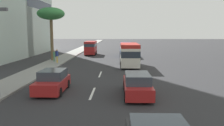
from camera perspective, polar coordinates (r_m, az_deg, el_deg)
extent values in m
plane|color=#2D2D30|center=(34.66, -1.52, 0.63)|extent=(198.00, 198.00, 0.00)
cube|color=gray|center=(35.70, -12.85, 0.77)|extent=(162.00, 2.95, 0.15)
cube|color=silver|center=(16.46, -4.88, -7.49)|extent=(3.20, 0.16, 0.01)
cube|color=silver|center=(23.56, -2.94, -2.79)|extent=(3.20, 0.16, 0.01)
cube|color=#A51E1E|center=(43.23, -5.30, 3.84)|extent=(4.62, 1.91, 2.32)
cube|color=#2D3842|center=(43.20, -5.31, 4.52)|extent=(4.63, 1.91, 0.56)
cylinder|color=black|center=(41.85, -4.27, 2.35)|extent=(0.72, 0.24, 0.72)
cylinder|color=black|center=(42.06, -6.73, 2.35)|extent=(0.72, 0.24, 0.72)
cylinder|color=black|center=(44.59, -3.92, 2.70)|extent=(0.72, 0.24, 0.72)
cylinder|color=black|center=(44.80, -6.23, 2.69)|extent=(0.72, 0.24, 0.72)
cube|color=#A51E1E|center=(17.19, -14.56, -5.14)|extent=(4.02, 1.80, 0.77)
cube|color=#38424C|center=(17.24, -14.46, -2.71)|extent=(2.21, 1.66, 0.63)
cylinder|color=black|center=(15.87, -12.87, -7.08)|extent=(0.64, 0.22, 0.64)
cylinder|color=black|center=(16.36, -18.56, -6.85)|extent=(0.64, 0.22, 0.64)
cylinder|color=black|center=(18.22, -10.94, -5.08)|extent=(0.64, 0.22, 0.64)
cylinder|color=black|center=(18.65, -15.95, -4.95)|extent=(0.64, 0.22, 0.64)
cube|color=silver|center=(28.81, 4.33, 1.80)|extent=(6.29, 2.17, 2.20)
cube|color=#B2261E|center=(28.70, 4.35, 4.40)|extent=(6.29, 2.17, 0.42)
cube|color=#28333D|center=(28.77, 4.34, 2.63)|extent=(6.30, 2.17, 0.73)
cylinder|color=black|center=(30.69, 2.22, 0.48)|extent=(0.84, 0.26, 0.84)
cylinder|color=black|center=(30.79, 6.06, 0.47)|extent=(0.84, 0.26, 0.84)
cylinder|color=black|center=(27.08, 2.32, -0.51)|extent=(0.84, 0.26, 0.84)
cylinder|color=black|center=(27.19, 6.67, -0.52)|extent=(0.84, 0.26, 0.84)
cube|color=#A51E1E|center=(15.98, 6.22, -5.96)|extent=(4.76, 1.76, 0.75)
cube|color=#38424C|center=(15.60, 6.33, -3.73)|extent=(2.62, 1.62, 0.61)
cylinder|color=black|center=(17.42, 3.13, -5.55)|extent=(0.64, 0.22, 0.64)
cylinder|color=black|center=(17.55, 8.46, -5.53)|extent=(0.64, 0.22, 0.64)
cylinder|color=black|center=(14.57, 3.47, -8.23)|extent=(0.64, 0.22, 0.64)
cylinder|color=black|center=(14.72, 9.86, -8.17)|extent=(0.64, 0.22, 0.64)
cube|color=#1E478C|center=(40.58, 3.43, 3.50)|extent=(4.93, 1.94, 2.17)
cube|color=#2D3842|center=(40.55, 3.43, 4.17)|extent=(4.94, 1.95, 0.52)
cylinder|color=black|center=(42.11, 2.09, 2.41)|extent=(0.72, 0.24, 0.72)
cylinder|color=black|center=(42.17, 4.60, 2.39)|extent=(0.72, 0.24, 0.72)
cylinder|color=black|center=(39.17, 2.14, 2.00)|extent=(0.72, 0.24, 0.72)
cylinder|color=black|center=(39.24, 4.84, 1.98)|extent=(0.72, 0.24, 0.72)
cylinder|color=#4C8C66|center=(33.36, -14.19, 1.03)|extent=(0.14, 0.14, 0.76)
cylinder|color=#4C8C66|center=(33.52, -14.11, 1.06)|extent=(0.14, 0.14, 0.76)
cube|color=#4C8C66|center=(33.37, -14.19, 2.20)|extent=(0.38, 0.33, 0.60)
sphere|color=#9E7251|center=(33.33, -14.21, 2.89)|extent=(0.21, 0.21, 0.21)
cylinder|color=gold|center=(31.77, -13.49, 0.83)|extent=(0.14, 0.14, 0.88)
cylinder|color=gold|center=(31.92, -13.42, 0.87)|extent=(0.14, 0.14, 0.88)
cube|color=navy|center=(31.76, -13.50, 2.26)|extent=(0.39, 0.36, 0.70)
sphere|color=#9E7251|center=(31.72, -13.53, 3.10)|extent=(0.24, 0.24, 0.24)
cylinder|color=brown|center=(34.94, -14.71, 5.75)|extent=(0.43, 0.43, 6.15)
ellipsoid|color=#388442|center=(35.01, -14.92, 11.75)|extent=(3.95, 3.95, 1.78)
cube|color=#4C4C51|center=(16.11, -26.03, 11.89)|extent=(0.24, 0.90, 0.20)
cube|color=#2D3847|center=(48.20, -17.24, 13.53)|extent=(13.85, 0.08, 1.74)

